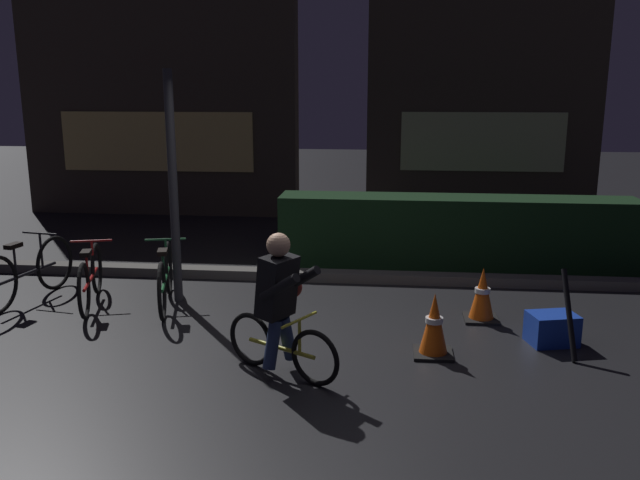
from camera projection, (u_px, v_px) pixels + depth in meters
name	position (u px, v px, depth m)	size (l,w,h in m)	color
ground_plane	(293.00, 345.00, 6.37)	(40.00, 40.00, 0.00)	black
sidewalk_curb	(317.00, 275.00, 8.49)	(12.00, 0.24, 0.12)	#56544F
hedge_row	(455.00, 232.00, 9.09)	(4.80, 0.70, 0.96)	black
storefront_left	(160.00, 103.00, 12.54)	(5.22, 0.54, 4.23)	#42382D
storefront_right	(482.00, 110.00, 12.63)	(4.35, 0.54, 3.97)	#42382D
street_post	(173.00, 189.00, 7.39)	(0.10, 0.10, 2.60)	#2D2D33
parked_bike_leftmost	(27.00, 272.00, 7.60)	(0.46, 1.62, 0.75)	black
parked_bike_left_mid	(91.00, 278.00, 7.47)	(0.52, 1.47, 0.70)	black
parked_bike_center_left	(165.00, 278.00, 7.44)	(0.51, 1.53, 0.72)	black
traffic_cone_near	(434.00, 326.00, 6.08)	(0.36, 0.36, 0.59)	black
traffic_cone_far	(482.00, 295.00, 6.99)	(0.36, 0.36, 0.57)	black
blue_crate	(552.00, 329.00, 6.38)	(0.44, 0.32, 0.30)	#193DB7
cyclist	(281.00, 304.00, 5.62)	(1.05, 0.69, 1.25)	black
closed_umbrella	(569.00, 314.00, 6.08)	(0.05, 0.05, 0.85)	black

